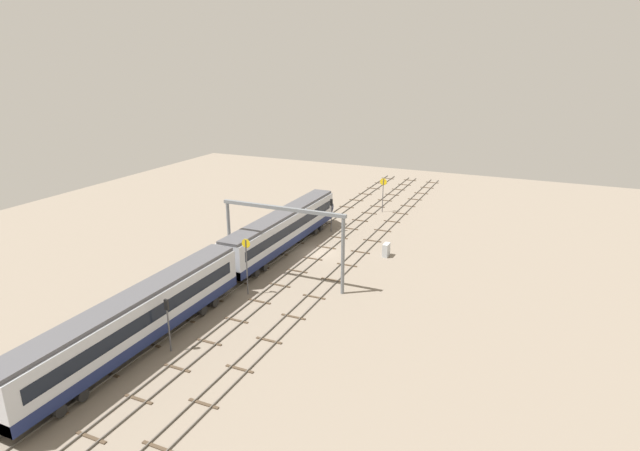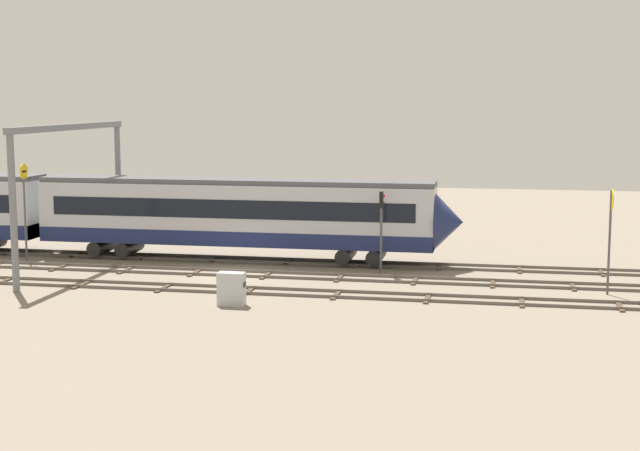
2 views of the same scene
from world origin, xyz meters
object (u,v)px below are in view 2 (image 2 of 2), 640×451
train (53,212)px  speed_sign_near_foreground (25,199)px  overhead_gantry (71,165)px  signal_light_trackside_approach (381,220)px  speed_sign_mid_trackside (611,224)px  relay_cabinet (231,289)px

train → speed_sign_near_foreground: bearing=-102.6°
overhead_gantry → speed_sign_near_foreground: 4.99m
signal_light_trackside_approach → speed_sign_near_foreground: bearing=-179.9°
train → signal_light_trackside_approach: train is taller
overhead_gantry → speed_sign_mid_trackside: size_ratio=2.61×
signal_light_trackside_approach → relay_cabinet: 11.46m
overhead_gantry → relay_cabinet: size_ratio=8.66×
signal_light_trackside_approach → relay_cabinet: bearing=-121.5°
speed_sign_near_foreground → overhead_gantry: bearing=-25.9°
speed_sign_near_foreground → relay_cabinet: (15.66, -9.57, -2.96)m
train → overhead_gantry: bearing=-52.0°
speed_sign_mid_trackside → relay_cabinet: (-17.77, -6.03, -2.75)m
speed_sign_near_foreground → signal_light_trackside_approach: size_ratio=1.27×
train → overhead_gantry: size_ratio=3.64×
overhead_gantry → relay_cabinet: 14.85m
signal_light_trackside_approach → overhead_gantry: bearing=-173.6°
train → signal_light_trackside_approach: bearing=-6.7°
speed_sign_mid_trackside → relay_cabinet: size_ratio=3.32×
speed_sign_near_foreground → signal_light_trackside_approach: 21.55m
train → overhead_gantry: (3.46, -4.44, 3.33)m
train → speed_sign_near_foreground: size_ratio=8.60×
signal_light_trackside_approach → relay_cabinet: (-5.88, -9.59, -2.21)m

